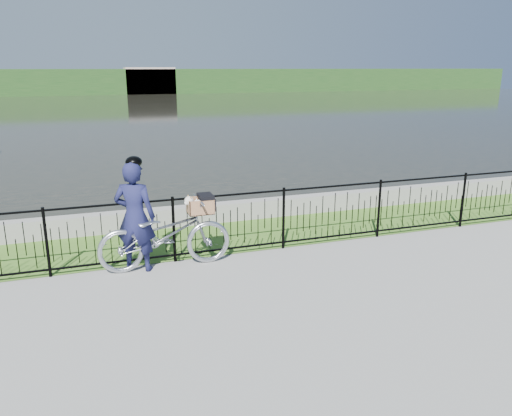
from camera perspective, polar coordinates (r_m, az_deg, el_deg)
name	(u,v)px	position (r m, az deg, el deg)	size (l,w,h in m)	color
ground	(261,291)	(7.55, 0.57, -9.48)	(120.00, 120.00, 0.00)	gray
grass_strip	(217,237)	(9.86, -4.49, -3.31)	(60.00, 2.00, 0.01)	#446E22
water	(115,112)	(39.63, -15.85, 10.55)	(120.00, 120.00, 0.00)	black
quay_wall	(205,214)	(10.72, -5.86, -0.66)	(60.00, 0.30, 0.40)	gray
fence	(231,224)	(8.76, -2.92, -1.82)	(14.00, 0.06, 1.15)	black
far_treeline	(99,82)	(66.49, -17.48, 13.62)	(120.00, 6.00, 3.00)	#23471B
far_building_right	(150,81)	(65.48, -12.04, 14.05)	(6.00, 3.00, 3.20)	#B8A494
bicycle_rig	(166,234)	(8.34, -10.30, -2.95)	(2.18, 0.76, 1.21)	#AEB2BA
cyclist	(135,215)	(8.24, -13.67, -0.83)	(0.78, 0.67, 1.89)	#16183D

